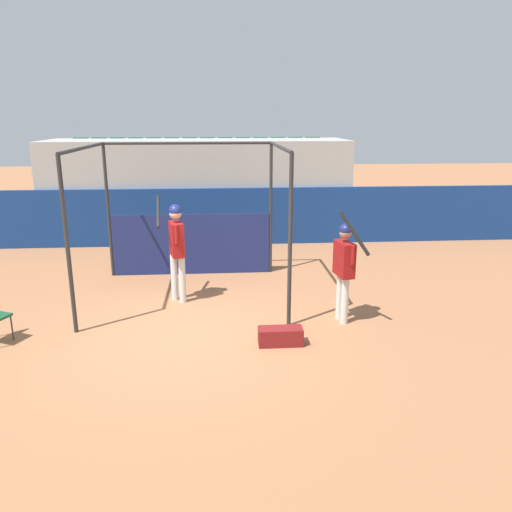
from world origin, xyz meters
TOP-DOWN VIEW (x-y plane):
  - ground_plane at (0.00, 0.00)m, footprint 60.00×60.00m
  - outfield_wall at (0.00, 6.01)m, footprint 24.00×0.12m
  - bleacher_section at (0.00, 7.28)m, footprint 8.70×2.40m
  - batting_cage at (-0.04, 2.80)m, footprint 3.66×3.18m
  - player_batter at (-0.23, 1.60)m, footprint 0.56×0.81m
  - player_waiting at (2.71, 0.36)m, footprint 0.53×0.76m
  - equipment_bag at (1.52, -0.50)m, footprint 0.70×0.28m

SIDE VIEW (x-z plane):
  - ground_plane at x=0.00m, z-range 0.00..0.00m
  - equipment_bag at x=1.52m, z-range 0.00..0.28m
  - outfield_wall at x=0.00m, z-range 0.00..1.59m
  - player_waiting at x=2.71m, z-range 0.05..2.08m
  - player_batter at x=-0.23m, z-range 0.17..2.18m
  - batting_cage at x=-0.04m, z-range -0.25..2.72m
  - bleacher_section at x=0.00m, z-range 0.00..2.87m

